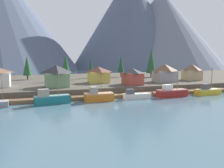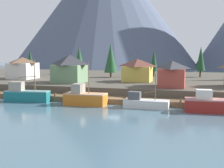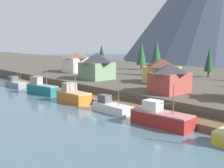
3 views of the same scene
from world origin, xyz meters
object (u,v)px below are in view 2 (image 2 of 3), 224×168
at_px(fishing_boat_orange, 85,98).
at_px(house_white, 23,68).
at_px(fishing_boat_teal, 26,95).
at_px(conifer_mid_right, 79,58).
at_px(conifer_back_right, 201,59).
at_px(conifer_back_left, 30,60).
at_px(fishing_boat_red, 213,104).
at_px(house_yellow, 137,70).
at_px(conifer_near_right, 154,61).
at_px(fishing_boat_white, 145,103).
at_px(conifer_mid_left, 111,58).
at_px(house_green, 70,68).
at_px(house_red, 172,74).

relative_size(fishing_boat_orange, house_white, 1.14).
xyz_separation_m(fishing_boat_teal, conifer_mid_right, (-5.55, 39.54, 6.49)).
height_order(fishing_boat_orange, conifer_mid_right, conifer_mid_right).
relative_size(fishing_boat_orange, conifer_back_right, 0.88).
bearing_deg(conifer_back_left, conifer_back_right, 1.51).
height_order(fishing_boat_red, house_white, house_white).
bearing_deg(fishing_boat_orange, house_yellow, 74.37).
height_order(fishing_boat_orange, conifer_near_right, conifer_near_right).
bearing_deg(fishing_boat_white, house_white, 152.99).
bearing_deg(conifer_mid_left, fishing_boat_orange, -82.23).
distance_m(fishing_boat_red, house_white, 52.16).
height_order(fishing_boat_white, fishing_boat_red, fishing_boat_red).
bearing_deg(fishing_boat_red, conifer_back_left, 143.14).
bearing_deg(fishing_boat_red, conifer_near_right, 107.55).
distance_m(house_yellow, conifer_back_right, 23.63).
height_order(fishing_boat_orange, conifer_mid_left, conifer_mid_left).
xyz_separation_m(house_green, conifer_mid_left, (5.15, 16.68, 2.18)).
distance_m(fishing_boat_teal, conifer_mid_right, 40.45).
height_order(fishing_boat_red, conifer_back_left, conifer_back_left).
distance_m(fishing_boat_teal, conifer_back_left, 43.83).
bearing_deg(house_red, fishing_boat_red, -57.75).
distance_m(fishing_boat_teal, conifer_mid_left, 32.31).
relative_size(house_green, conifer_near_right, 0.92).
height_order(conifer_mid_left, conifer_back_left, conifer_mid_left).
relative_size(house_red, conifer_mid_right, 0.79).
distance_m(house_red, house_green, 24.13).
bearing_deg(conifer_near_right, conifer_mid_right, 176.60).
relative_size(fishing_boat_red, house_white, 1.35).
bearing_deg(fishing_boat_teal, conifer_near_right, 54.85).
height_order(fishing_boat_red, conifer_near_right, conifer_near_right).
height_order(fishing_boat_red, conifer_mid_right, conifer_mid_right).
distance_m(house_green, conifer_back_left, 34.55).
bearing_deg(house_green, house_red, -5.32).
bearing_deg(house_yellow, fishing_boat_orange, -105.68).
relative_size(house_yellow, house_red, 0.98).
bearing_deg(house_white, conifer_back_right, 22.11).
bearing_deg(conifer_mid_right, conifer_back_left, -171.82).
height_order(house_red, house_white, house_white).
xyz_separation_m(fishing_boat_teal, fishing_boat_white, (23.31, 0.38, -0.51)).
xyz_separation_m(fishing_boat_teal, house_yellow, (17.96, 20.53, 3.95)).
relative_size(fishing_boat_teal, house_red, 1.23).
distance_m(conifer_near_right, conifer_back_right, 13.54).
xyz_separation_m(fishing_boat_red, house_red, (-7.42, 11.77, 3.97)).
bearing_deg(fishing_boat_teal, fishing_boat_white, -7.05).
xyz_separation_m(fishing_boat_white, conifer_mid_right, (-28.86, 39.16, 7.00)).
height_order(fishing_boat_white, conifer_mid_left, conifer_mid_left).
relative_size(house_white, conifer_back_right, 0.77).
relative_size(fishing_boat_red, conifer_back_left, 1.18).
distance_m(fishing_boat_teal, conifer_back_right, 51.18).
xyz_separation_m(fishing_boat_white, conifer_back_right, (9.73, 38.17, 7.00)).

